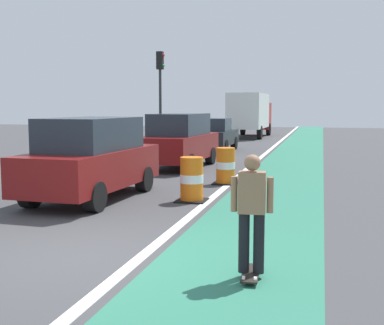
% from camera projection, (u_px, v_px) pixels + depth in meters
% --- Properties ---
extents(ground_plane, '(100.00, 100.00, 0.00)m').
position_uv_depth(ground_plane, '(83.00, 256.00, 7.93)').
color(ground_plane, '#424244').
extents(bike_lane_strip, '(2.50, 80.00, 0.01)m').
position_uv_depth(bike_lane_strip, '(289.00, 169.00, 18.89)').
color(bike_lane_strip, '#2D755B').
rests_on(bike_lane_strip, ground).
extents(lane_divider_stripe, '(0.20, 80.00, 0.01)m').
position_uv_depth(lane_divider_stripe, '(248.00, 168.00, 19.26)').
color(lane_divider_stripe, silver).
rests_on(lane_divider_stripe, ground).
extents(skateboarder_on_lane, '(0.57, 0.81, 1.69)m').
position_uv_depth(skateboarder_on_lane, '(252.00, 212.00, 6.83)').
color(skateboarder_on_lane, black).
rests_on(skateboarder_on_lane, ground).
extents(parked_suv_nearest, '(2.08, 4.68, 2.04)m').
position_uv_depth(parked_suv_nearest, '(92.00, 158.00, 12.70)').
color(parked_suv_nearest, maroon).
rests_on(parked_suv_nearest, ground).
extents(parked_suv_second, '(2.12, 4.70, 2.04)m').
position_uv_depth(parked_suv_second, '(180.00, 140.00, 19.27)').
color(parked_suv_second, maroon).
rests_on(parked_suv_second, ground).
extents(parked_sedan_third, '(1.98, 4.14, 1.70)m').
position_uv_depth(parked_sedan_third, '(214.00, 135.00, 26.39)').
color(parked_sedan_third, black).
rests_on(parked_sedan_third, ground).
extents(traffic_barrel_front, '(0.73, 0.73, 1.09)m').
position_uv_depth(traffic_barrel_front, '(192.00, 180.00, 12.45)').
color(traffic_barrel_front, orange).
rests_on(traffic_barrel_front, ground).
extents(traffic_barrel_mid, '(0.73, 0.73, 1.09)m').
position_uv_depth(traffic_barrel_mid, '(226.00, 166.00, 15.23)').
color(traffic_barrel_mid, orange).
rests_on(traffic_barrel_mid, ground).
extents(delivery_truck_down_block, '(2.48, 7.64, 3.23)m').
position_uv_depth(delivery_truck_down_block, '(250.00, 112.00, 37.90)').
color(delivery_truck_down_block, silver).
rests_on(delivery_truck_down_block, ground).
extents(traffic_light_corner, '(0.41, 0.32, 5.10)m').
position_uv_depth(traffic_light_corner, '(160.00, 83.00, 26.24)').
color(traffic_light_corner, '#2D2D2D').
rests_on(traffic_light_corner, ground).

